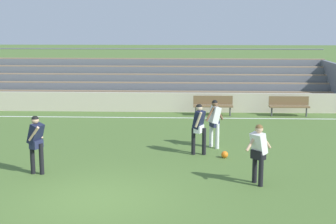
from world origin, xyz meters
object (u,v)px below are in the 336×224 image
Objects in this scene: bench_centre_sideline at (289,104)px; bench_near_wall_gap at (213,104)px; player_dark_trailing_run at (199,125)px; player_white_wide_left at (258,149)px; player_white_wide_right at (214,119)px; bleacher_stand at (75,80)px; player_dark_deep_cover at (36,140)px; soccer_ball at (225,155)px.

bench_centre_sideline is 1.00× the size of bench_near_wall_gap.
player_dark_trailing_run is 1.02× the size of player_white_wide_left.
player_white_wide_left is at bearing -76.13° from player_white_wide_right.
bleacher_stand is 11.19m from bench_centre_sideline.
bleacher_stand is 16.05× the size of player_dark_deep_cover.
bleacher_stand is at bearing 98.08° from player_dark_deep_cover.
bench_near_wall_gap is at bearing 180.00° from bench_centre_sideline.
bench_near_wall_gap is at bearing -26.10° from bleacher_stand.
player_dark_deep_cover reaches higher than bench_near_wall_gap.
soccer_ball is at bearing 19.48° from player_dark_deep_cover.
player_dark_deep_cover is (-4.60, -2.28, 0.01)m from player_dark_trailing_run.
bench_centre_sideline is 1.08× the size of player_dark_trailing_run.
player_dark_trailing_run is 3.31m from player_white_wide_left.
player_white_wide_right reaches higher than bench_centre_sideline.
bleacher_stand is at bearing 120.69° from player_white_wide_left.
soccer_ball is (5.41, 1.91, -0.89)m from player_dark_deep_cover.
player_dark_deep_cover is (1.79, -12.64, -0.19)m from bleacher_stand.
player_dark_trailing_run reaches higher than bench_centre_sideline.
bleacher_stand reaches higher than player_dark_deep_cover.
player_white_wide_right reaches higher than player_white_wide_left.
player_white_wide_left is at bearing -62.92° from player_dark_trailing_run.
bench_near_wall_gap is at bearing 90.34° from soccer_ball.
player_dark_deep_cover is (-5.37, -9.13, 0.45)m from bench_near_wall_gap.
player_dark_trailing_run is 5.13m from player_dark_deep_cover.
player_dark_trailing_run is (6.39, -10.36, -0.20)m from bleacher_stand.
player_dark_trailing_run is 7.57× the size of soccer_ball.
player_white_wide_right is 1.09m from player_dark_trailing_run.
player_dark_deep_cover is at bearing -81.92° from bleacher_stand.
player_white_wide_left reaches higher than bench_centre_sideline.
bleacher_stand is 15.47m from player_white_wide_left.
soccer_ball is (-0.69, 2.58, -0.85)m from player_white_wide_left.
player_white_wide_left is 2.80m from soccer_ball.
player_white_wide_right is 0.99× the size of player_dark_trailing_run.
bench_centre_sideline is 6.97m from player_white_wide_right.
player_dark_trailing_run reaches higher than soccer_ball.
player_white_wide_left is 0.97× the size of player_dark_deep_cover.
bench_centre_sideline is at bearing 74.51° from player_white_wide_left.
soccer_ball is (7.21, -10.72, -1.08)m from bleacher_stand.
player_dark_deep_cover is at bearing -134.00° from bench_centre_sideline.
bench_centre_sideline is 8.18× the size of soccer_ball.
player_dark_deep_cover is (-5.14, -3.22, 0.02)m from player_white_wide_right.
player_dark_deep_cover is (-8.82, -9.13, 0.45)m from bench_centre_sideline.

